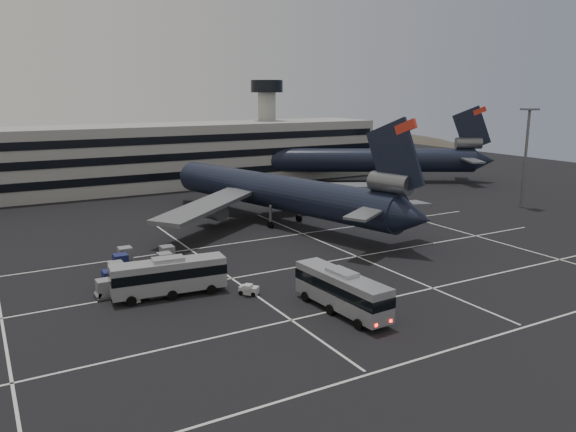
# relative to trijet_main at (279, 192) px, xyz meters

# --- Properties ---
(ground) EXTENTS (260.00, 260.00, 0.00)m
(ground) POSITION_rel_trijet_main_xyz_m (-12.13, -25.83, -5.25)
(ground) COLOR black
(ground) RESTS_ON ground
(lane_markings) EXTENTS (90.00, 55.62, 0.01)m
(lane_markings) POSITION_rel_trijet_main_xyz_m (-11.18, -25.11, -5.24)
(lane_markings) COLOR silver
(lane_markings) RESTS_ON ground
(terminal) EXTENTS (125.00, 26.00, 24.00)m
(terminal) POSITION_rel_trijet_main_xyz_m (-15.08, 45.31, 1.68)
(terminal) COLOR gray
(terminal) RESTS_ON ground
(hills) EXTENTS (352.00, 180.00, 44.00)m
(hills) POSITION_rel_trijet_main_xyz_m (5.86, 144.17, -17.32)
(hills) COLOR #38332B
(hills) RESTS_ON ground
(lightpole_right) EXTENTS (2.40, 2.40, 18.28)m
(lightpole_right) POSITION_rel_trijet_main_xyz_m (45.87, -10.83, 6.57)
(lightpole_right) COLOR slate
(lightpole_right) RESTS_ON ground
(trijet_main) EXTENTS (45.97, 56.97, 18.08)m
(trijet_main) POSITION_rel_trijet_main_xyz_m (0.00, 0.00, 0.00)
(trijet_main) COLOR black
(trijet_main) RESTS_ON ground
(trijet_far) EXTENTS (52.36, 35.45, 18.08)m
(trijet_far) POSITION_rel_trijet_main_xyz_m (41.27, 26.79, 0.18)
(trijet_far) COLOR black
(trijet_far) RESTS_ON ground
(bus_near) EXTENTS (3.71, 12.27, 4.27)m
(bus_near) POSITION_rel_trijet_main_xyz_m (-12.81, -36.43, -2.91)
(bus_near) COLOR #9D9FA5
(bus_near) RESTS_ON ground
(bus_far) EXTENTS (12.21, 3.97, 4.24)m
(bus_far) POSITION_rel_trijet_main_xyz_m (-26.15, -23.77, -2.93)
(bus_far) COLOR #9D9FA5
(bus_far) RESTS_ON ground
(tug_a) EXTENTS (1.66, 2.44, 1.46)m
(tug_a) POSITION_rel_trijet_main_xyz_m (-30.18, -23.47, -4.60)
(tug_a) COLOR beige
(tug_a) RESTS_ON ground
(tug_b) EXTENTS (2.18, 2.26, 1.26)m
(tug_b) POSITION_rel_trijet_main_xyz_m (-18.59, -27.63, -4.69)
(tug_b) COLOR beige
(tug_b) RESTS_ON ground
(uld_cluster) EXTENTS (12.54, 16.61, 1.95)m
(uld_cluster) POSITION_rel_trijet_main_xyz_m (-27.34, -16.13, -4.30)
(uld_cluster) COLOR #2D2D30
(uld_cluster) RESTS_ON ground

